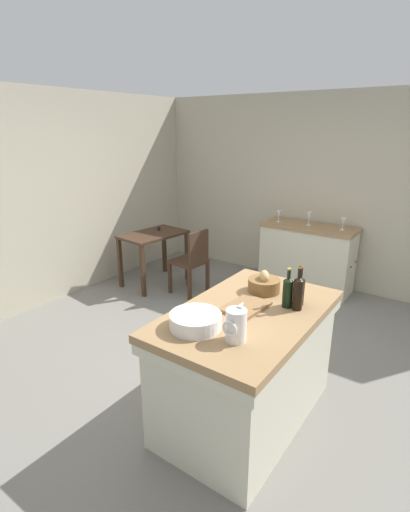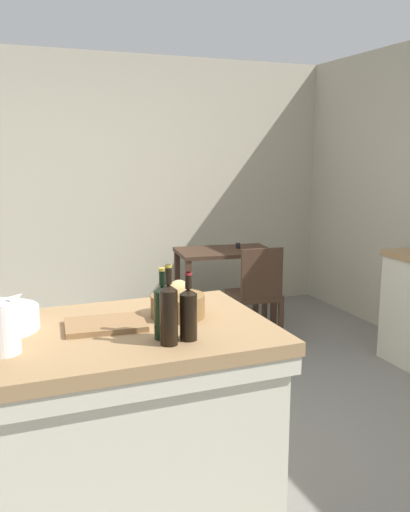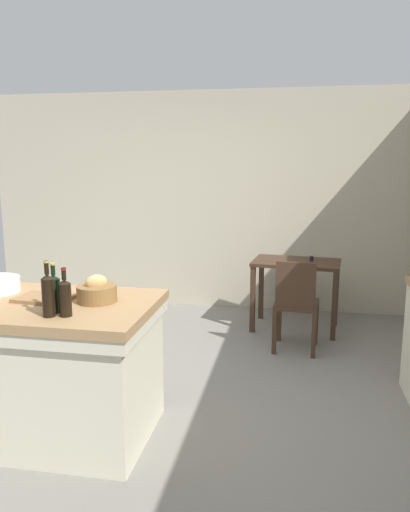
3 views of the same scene
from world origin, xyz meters
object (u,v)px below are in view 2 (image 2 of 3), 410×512
object	(u,v)px
pitcher	(2,327)
bread_basket	(178,304)
writing_desk	(225,262)
wine_bottle_dark	(188,313)
island_table	(106,419)
wine_bottle_amber	(163,310)
cutting_board	(105,325)
wooden_chair	(256,293)
wine_bottle_green	(169,313)

from	to	relation	value
pitcher	bread_basket	size ratio (longest dim) A/B	0.98
writing_desk	wine_bottle_dark	size ratio (longest dim) A/B	3.36
island_table	wine_bottle_amber	world-z (taller)	wine_bottle_amber
wine_bottle_dark	wine_bottle_amber	xyz separation A→B (m)	(-0.09, 0.05, 0.01)
writing_desk	cutting_board	bearing A→B (deg)	-124.03
bread_basket	wine_bottle_dark	distance (m)	0.33
wooden_chair	pitcher	xyz separation A→B (m)	(-2.03, -1.88, 0.53)
wine_bottle_amber	wine_bottle_green	xyz separation A→B (m)	(0.00, -0.08, 0.01)
island_table	wine_bottle_amber	size ratio (longest dim) A/B	4.96
wine_bottle_green	pitcher	bearing A→B (deg)	167.43
bread_basket	cutting_board	distance (m)	0.35
wine_bottle_dark	bread_basket	bearing A→B (deg)	79.35
island_table	wine_bottle_green	distance (m)	0.65
pitcher	wine_bottle_amber	size ratio (longest dim) A/B	0.83
island_table	bread_basket	xyz separation A→B (m)	(0.37, 0.07, 0.48)
wooden_chair	wine_bottle_dark	bearing A→B (deg)	-123.52
pitcher	writing_desk	bearing A→B (deg)	51.45
wine_bottle_dark	wine_bottle_green	world-z (taller)	wine_bottle_green
wooden_chair	wine_bottle_green	size ratio (longest dim) A/B	2.71
wooden_chair	bread_basket	distance (m)	2.15
island_table	pitcher	distance (m)	0.67
wooden_chair	wine_bottle_amber	bearing A→B (deg)	-126.07
writing_desk	pitcher	world-z (taller)	pitcher
writing_desk	pitcher	distance (m)	3.27
island_table	wine_bottle_dark	size ratio (longest dim) A/B	5.20
pitcher	wine_bottle_dark	world-z (taller)	wine_bottle_dark
island_table	wine_bottle_green	size ratio (longest dim) A/B	4.51
bread_basket	pitcher	bearing A→B (deg)	-165.35
pitcher	cutting_board	xyz separation A→B (m)	(0.42, 0.17, -0.09)
cutting_board	wine_bottle_green	distance (m)	0.39
pitcher	wine_bottle_green	distance (m)	0.64
pitcher	wine_bottle_green	size ratio (longest dim) A/B	0.75
wooden_chair	cutting_board	bearing A→B (deg)	-133.27
wooden_chair	bread_basket	world-z (taller)	bread_basket
pitcher	wine_bottle_dark	xyz separation A→B (m)	(0.71, -0.11, 0.01)
island_table	bread_basket	size ratio (longest dim) A/B	5.84
cutting_board	wine_bottle_green	bearing A→B (deg)	-57.61
cutting_board	wine_bottle_dark	world-z (taller)	wine_bottle_dark
wooden_chair	wine_bottle_amber	distance (m)	2.46
wine_bottle_amber	pitcher	bearing A→B (deg)	174.33
bread_basket	wine_bottle_amber	size ratio (longest dim) A/B	0.85
wooden_chair	wine_bottle_green	xyz separation A→B (m)	(-1.41, -2.02, 0.56)
pitcher	wine_bottle_green	xyz separation A→B (m)	(0.62, -0.14, 0.03)
cutting_board	writing_desk	bearing A→B (deg)	55.97
wooden_chair	cutting_board	distance (m)	2.38
writing_desk	wooden_chair	bearing A→B (deg)	-89.57
pitcher	bread_basket	xyz separation A→B (m)	(0.77, 0.20, -0.04)
bread_basket	wine_bottle_dark	xyz separation A→B (m)	(-0.06, -0.32, 0.05)
wine_bottle_dark	wine_bottle_green	bearing A→B (deg)	-165.03
cutting_board	wine_bottle_dark	size ratio (longest dim) A/B	1.22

